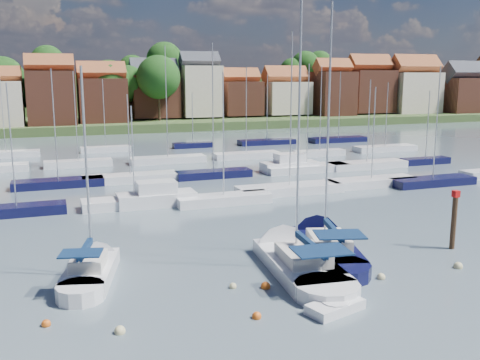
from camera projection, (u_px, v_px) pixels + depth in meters
name	position (u px, v px, depth m)	size (l,w,h in m)	color
ground	(168.00, 167.00, 68.76)	(260.00, 260.00, 0.00)	#4A5965
sailboat_left	(94.00, 267.00, 31.90)	(4.83, 9.93, 13.14)	silver
sailboat_centre	(289.00, 256.00, 33.96)	(4.82, 13.58, 17.98)	silver
sailboat_navy	(321.00, 242.00, 36.70)	(6.60, 13.10, 17.49)	black
tender	(335.00, 307.00, 26.65)	(3.27, 2.19, 0.65)	silver
timber_piling	(453.00, 234.00, 36.22)	(0.40, 0.40, 6.30)	#4C331E
buoy_a	(46.00, 326.00, 25.16)	(0.44, 0.44, 0.44)	#D85914
buoy_b	(120.00, 333.00, 24.46)	(0.51, 0.51, 0.51)	beige
buoy_c	(266.00, 288.00, 29.64)	(0.54, 0.54, 0.54)	#D85914
buoy_d	(381.00, 279.00, 31.01)	(0.48, 0.48, 0.48)	beige
buoy_e	(328.00, 232.00, 40.39)	(0.49, 0.49, 0.49)	#D85914
buoy_f	(458.00, 268.00, 32.76)	(0.55, 0.55, 0.55)	beige
buoy_g	(233.00, 288.00, 29.66)	(0.41, 0.41, 0.41)	beige
buoy_h	(257.00, 318.00, 25.96)	(0.46, 0.46, 0.46)	#D85914
marina_field	(192.00, 169.00, 64.82)	(79.62, 41.41, 15.93)	silver
far_shore_town	(108.00, 100.00, 154.28)	(212.46, 90.00, 22.27)	#344B25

